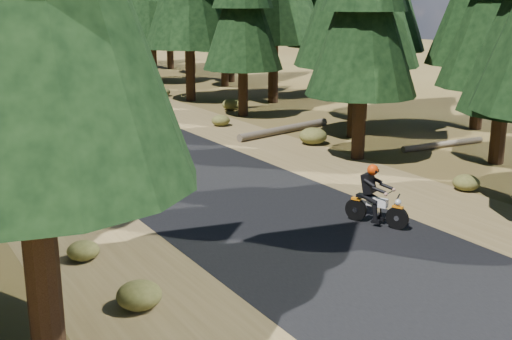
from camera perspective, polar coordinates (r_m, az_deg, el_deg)
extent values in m
plane|color=#4D3C1B|center=(16.07, 2.81, -4.97)|extent=(120.00, 120.00, 0.00)
cube|color=black|center=(20.19, -5.20, -0.82)|extent=(6.00, 100.00, 0.01)
cube|color=brown|center=(18.71, -17.92, -2.79)|extent=(3.20, 100.00, 0.01)
cube|color=brown|center=(22.53, 5.33, 0.83)|extent=(3.20, 100.00, 0.01)
cylinder|color=black|center=(9.91, -19.11, -1.18)|extent=(0.53, 0.53, 5.71)
cylinder|color=black|center=(23.11, 21.10, 6.93)|extent=(0.51, 0.51, 5.29)
cylinder|color=black|center=(22.60, 9.24, 6.58)|extent=(0.48, 0.48, 4.52)
cone|color=black|center=(22.37, 9.54, 13.75)|extent=(3.84, 3.84, 5.65)
cylinder|color=black|center=(26.15, 8.86, 9.17)|extent=(0.53, 0.53, 5.84)
cylinder|color=black|center=(30.26, 9.55, 10.46)|extent=(0.56, 0.56, 6.43)
cylinder|color=black|center=(30.91, -1.17, 8.96)|extent=(0.48, 0.48, 4.51)
cone|color=black|center=(30.74, -1.20, 14.19)|extent=(3.83, 3.83, 5.64)
cylinder|color=black|center=(34.98, 1.55, 11.27)|extent=(0.56, 0.56, 6.47)
cylinder|color=black|center=(35.81, -5.92, 10.76)|extent=(0.53, 0.53, 5.83)
cylinder|color=black|center=(41.87, -2.81, 10.58)|extent=(0.48, 0.48, 4.61)
cone|color=black|center=(41.75, -2.87, 14.53)|extent=(3.92, 3.92, 5.77)
cylinder|color=black|center=(44.30, -9.22, 11.40)|extent=(0.53, 0.53, 5.76)
cylinder|color=black|center=(49.57, -5.78, 11.80)|extent=(0.53, 0.53, 5.66)
cylinder|color=black|center=(29.27, 19.35, 8.87)|extent=(0.52, 0.52, 5.60)
cylinder|color=black|center=(44.15, -2.29, 11.71)|extent=(0.54, 0.54, 6.00)
cylinder|color=black|center=(38.60, 6.30, 10.88)|extent=(0.52, 0.52, 5.60)
cylinder|color=black|center=(51.90, -14.35, 11.75)|extent=(0.54, 0.54, 6.00)
cylinder|color=black|center=(55.69, -12.31, 12.26)|extent=(0.56, 0.56, 6.40)
cylinder|color=black|center=(56.90, -19.17, 11.84)|extent=(0.56, 0.56, 6.40)
cylinder|color=black|center=(53.09, -7.70, 12.13)|extent=(0.54, 0.54, 6.00)
cylinder|color=#4C4233|center=(27.10, 2.55, 3.62)|extent=(5.10, 1.40, 0.32)
cylinder|color=#4C4233|center=(25.46, 16.30, 2.20)|extent=(3.85, 0.56, 0.24)
ellipsoid|color=#474C1E|center=(25.05, 5.09, 3.03)|extent=(1.08, 1.08, 0.65)
ellipsoid|color=#474C1E|center=(38.00, -8.24, 6.87)|extent=(0.80, 0.80, 0.48)
ellipsoid|color=#474C1E|center=(32.90, -2.19, 5.86)|extent=(0.95, 0.95, 0.57)
ellipsoid|color=#474C1E|center=(19.89, 18.19, -1.08)|extent=(0.79, 0.79, 0.47)
ellipsoid|color=#474C1E|center=(28.68, -3.15, 4.42)|extent=(0.82, 0.82, 0.49)
ellipsoid|color=#474C1E|center=(12.08, -10.34, -10.89)|extent=(0.84, 0.84, 0.50)
ellipsoid|color=#474C1E|center=(14.46, -15.11, -6.93)|extent=(0.70, 0.70, 0.42)
cube|color=black|center=(16.05, 10.76, -1.31)|extent=(0.40, 0.33, 0.50)
sphere|color=red|center=(15.96, 10.82, -0.06)|extent=(0.36, 0.36, 0.28)
cube|color=black|center=(21.26, -9.33, 3.05)|extent=(0.43, 0.32, 0.55)
sphere|color=black|center=(21.18, -9.38, 4.12)|extent=(0.37, 0.37, 0.31)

